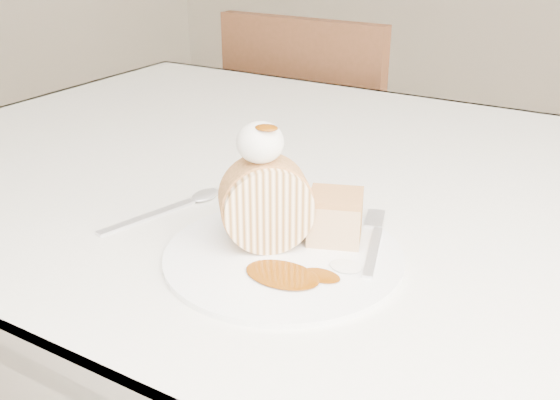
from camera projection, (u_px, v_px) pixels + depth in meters
The scene contains 10 objects.
table at pixel (353, 240), 0.85m from camera, with size 1.40×0.90×0.75m.
chair_far at pixel (319, 163), 1.58m from camera, with size 0.42×0.42×0.86m.
plate at pixel (284, 255), 0.63m from camera, with size 0.24×0.24×0.01m, color white.
roulade_slice at pixel (267, 204), 0.62m from camera, with size 0.09×0.09×0.05m, color beige.
cake_chunk at pixel (335, 220), 0.64m from camera, with size 0.05×0.05×0.04m, color #D68E51.
whipped_cream at pixel (260, 142), 0.60m from camera, with size 0.05×0.05×0.04m, color white.
caramel_drizzle at pixel (266, 122), 0.58m from camera, with size 0.02×0.02×0.01m, color #6A3204.
caramel_pool at pixel (282, 274), 0.58m from camera, with size 0.07×0.05×0.00m, color #6A3204, non-canonical shape.
fork at pixel (373, 251), 0.62m from camera, with size 0.02×0.14×0.00m, color silver.
spoon at pixel (148, 217), 0.71m from camera, with size 0.02×0.15×0.00m, color silver.
Camera 1 is at (0.30, -0.50, 1.06)m, focal length 40.00 mm.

